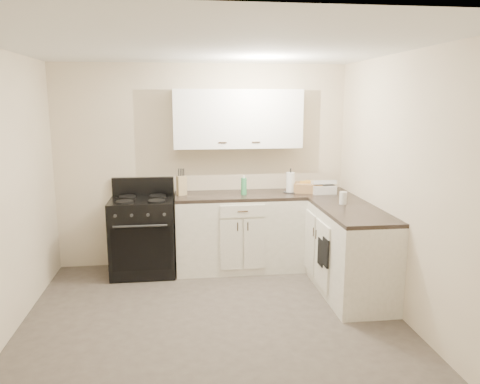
{
  "coord_description": "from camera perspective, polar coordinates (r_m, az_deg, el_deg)",
  "views": [
    {
      "loc": [
        -0.27,
        -4.02,
        2.06
      ],
      "look_at": [
        0.35,
        0.85,
        1.09
      ],
      "focal_mm": 35.0,
      "sensor_mm": 36.0,
      "label": 1
    }
  ],
  "objects": [
    {
      "name": "countertop_right",
      "position": [
        5.31,
        12.41,
        -1.54
      ],
      "size": [
        0.6,
        1.9,
        0.04
      ],
      "primitive_type": "cube",
      "color": "black",
      "rests_on": "base_cabinets_right"
    },
    {
      "name": "base_cabinets_right",
      "position": [
        5.43,
        12.2,
        -6.39
      ],
      "size": [
        0.6,
        1.9,
        0.9
      ],
      "primitive_type": "cube",
      "color": "white",
      "rests_on": "floor"
    },
    {
      "name": "glass_jar",
      "position": [
        5.24,
        12.45,
        -0.72
      ],
      "size": [
        0.11,
        0.11,
        0.14
      ],
      "primitive_type": "cylinder",
      "rotation": [
        0.0,
        0.0,
        0.37
      ],
      "color": "silver",
      "rests_on": "countertop_right"
    },
    {
      "name": "oven_mitt_near",
      "position": [
        4.9,
        10.4,
        -7.26
      ],
      "size": [
        0.02,
        0.17,
        0.3
      ],
      "primitive_type": "cube",
      "color": "black",
      "rests_on": "base_cabinets_right"
    },
    {
      "name": "soap_bottle",
      "position": [
        5.63,
        0.47,
        0.69
      ],
      "size": [
        0.07,
        0.07,
        0.2
      ],
      "primitive_type": "cylinder",
      "rotation": [
        0.0,
        0.0,
        -0.1
      ],
      "color": "#3FA461",
      "rests_on": "countertop_back"
    },
    {
      "name": "oven_mitt_far",
      "position": [
        5.06,
        9.83,
        -7.25
      ],
      "size": [
        0.02,
        0.17,
        0.29
      ],
      "primitive_type": "cube",
      "color": "black",
      "rests_on": "base_cabinets_right"
    },
    {
      "name": "wall_right",
      "position": [
        4.6,
        19.65,
        0.32
      ],
      "size": [
        0.0,
        3.6,
        3.6
      ],
      "primitive_type": "plane",
      "rotation": [
        1.57,
        0.0,
        -1.57
      ],
      "color": "beige",
      "rests_on": "ground"
    },
    {
      "name": "wicker_basket",
      "position": [
        5.84,
        8.36,
        0.51
      ],
      "size": [
        0.4,
        0.33,
        0.11
      ],
      "primitive_type": "cube",
      "rotation": [
        0.0,
        0.0,
        -0.34
      ],
      "color": "#B07F53",
      "rests_on": "countertop_right"
    },
    {
      "name": "paper_towel",
      "position": [
        5.79,
        6.16,
        1.16
      ],
      "size": [
        0.13,
        0.13,
        0.25
      ],
      "primitive_type": "cylinder",
      "rotation": [
        0.0,
        0.0,
        -0.28
      ],
      "color": "white",
      "rests_on": "countertop_back"
    },
    {
      "name": "upper_cabinets",
      "position": [
        5.72,
        -0.28,
        8.91
      ],
      "size": [
        1.55,
        0.3,
        0.7
      ],
      "primitive_type": "cube",
      "color": "white",
      "rests_on": "wall_back"
    },
    {
      "name": "ceiling",
      "position": [
        4.06,
        -3.55,
        17.33
      ],
      "size": [
        3.6,
        3.6,
        0.0
      ],
      "primitive_type": "plane",
      "color": "white",
      "rests_on": "wall_back"
    },
    {
      "name": "wall_back",
      "position": [
        5.89,
        -4.57,
        3.17
      ],
      "size": [
        3.6,
        0.0,
        3.6
      ],
      "primitive_type": "plane",
      "rotation": [
        1.57,
        0.0,
        0.0
      ],
      "color": "beige",
      "rests_on": "ground"
    },
    {
      "name": "countertop_grill",
      "position": [
        5.84,
        10.02,
        0.4
      ],
      "size": [
        0.28,
        0.26,
        0.1
      ],
      "primitive_type": "cube",
      "rotation": [
        0.0,
        0.0,
        -0.0
      ],
      "color": "silver",
      "rests_on": "countertop_right"
    },
    {
      "name": "stove",
      "position": [
        5.75,
        -11.72,
        -5.29
      ],
      "size": [
        0.75,
        0.64,
        0.91
      ],
      "primitive_type": "cube",
      "color": "black",
      "rests_on": "floor"
    },
    {
      "name": "base_cabinets_back",
      "position": [
        5.8,
        -0.09,
        -5.01
      ],
      "size": [
        1.55,
        0.6,
        0.9
      ],
      "primitive_type": "cube",
      "color": "white",
      "rests_on": "floor"
    },
    {
      "name": "floor",
      "position": [
        4.53,
        -3.15,
        -15.96
      ],
      "size": [
        3.6,
        3.6,
        0.0
      ],
      "primitive_type": "plane",
      "color": "#473F38",
      "rests_on": "ground"
    },
    {
      "name": "knife_block",
      "position": [
        5.65,
        -7.14,
        0.79
      ],
      "size": [
        0.13,
        0.12,
        0.23
      ],
      "primitive_type": "cube",
      "rotation": [
        0.0,
        0.0,
        0.35
      ],
      "color": "tan",
      "rests_on": "countertop_back"
    },
    {
      "name": "wall_front",
      "position": [
        2.38,
        -0.26,
        -8.75
      ],
      "size": [
        3.6,
        0.0,
        3.6
      ],
      "primitive_type": "plane",
      "rotation": [
        -1.57,
        0.0,
        0.0
      ],
      "color": "beige",
      "rests_on": "ground"
    },
    {
      "name": "countertop_back",
      "position": [
        5.68,
        -0.09,
        -0.45
      ],
      "size": [
        1.55,
        0.6,
        0.04
      ],
      "primitive_type": "cube",
      "color": "black",
      "rests_on": "base_cabinets_back"
    }
  ]
}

